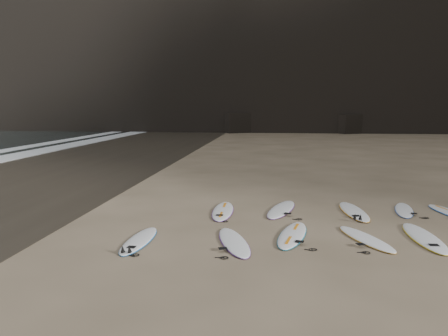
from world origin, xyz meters
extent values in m
plane|color=#897559|center=(0.00, 0.00, 0.00)|extent=(240.00, 240.00, 0.00)
cube|color=#383026|center=(-13.00, 10.00, 0.00)|extent=(12.00, 200.00, 0.01)
cube|color=black|center=(8.00, 45.00, 1.16)|extent=(4.23, 4.46, 2.33)
cube|color=black|center=(-6.00, 45.00, 1.25)|extent=(4.49, 4.76, 2.49)
ellipsoid|color=white|center=(-4.42, -0.86, 0.04)|extent=(0.63, 2.38, 0.09)
ellipsoid|color=white|center=(-2.01, -0.72, 0.05)|extent=(1.30, 2.57, 0.09)
ellipsoid|color=white|center=(-0.51, 0.06, 0.05)|extent=(1.13, 2.68, 0.09)
ellipsoid|color=white|center=(1.35, -0.06, 0.04)|extent=(1.41, 2.44, 0.09)
ellipsoid|color=white|center=(2.88, 0.19, 0.05)|extent=(0.74, 2.77, 0.10)
ellipsoid|color=white|center=(-2.66, 2.48, 0.05)|extent=(0.70, 2.66, 0.10)
ellipsoid|color=white|center=(-0.76, 2.92, 0.05)|extent=(1.29, 2.79, 0.10)
ellipsoid|color=white|center=(1.57, 2.88, 0.05)|extent=(0.89, 2.75, 0.10)
ellipsoid|color=white|center=(3.26, 3.29, 0.04)|extent=(0.99, 2.28, 0.08)
camera|label=1|loc=(-1.06, -11.29, 3.44)|focal=35.00mm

